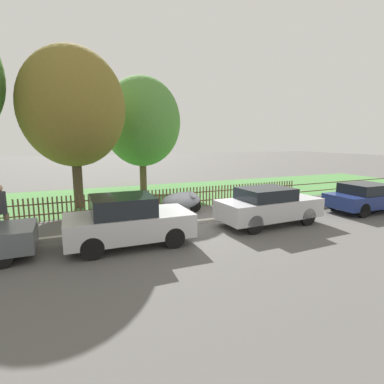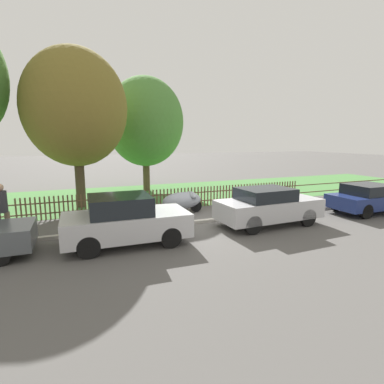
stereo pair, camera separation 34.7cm
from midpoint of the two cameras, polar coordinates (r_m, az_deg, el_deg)
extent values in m
plane|color=#565451|center=(11.88, 3.13, -5.97)|extent=(120.00, 120.00, 0.00)
cube|color=#B2ADA3|center=(11.95, 2.93, -5.58)|extent=(40.33, 0.20, 0.12)
cube|color=#477F3D|center=(18.17, -5.99, -0.45)|extent=(40.33, 8.00, 0.01)
cube|color=brown|center=(14.40, -1.69, -2.02)|extent=(40.33, 0.03, 0.05)
cube|color=brown|center=(14.32, -1.69, -0.33)|extent=(40.33, 0.03, 0.05)
cube|color=brown|center=(13.65, -29.89, -3.08)|extent=(0.06, 0.03, 0.98)
cube|color=brown|center=(13.63, -29.16, -3.04)|extent=(0.06, 0.03, 0.98)
cube|color=brown|center=(13.60, -28.44, -3.00)|extent=(0.06, 0.03, 0.98)
cube|color=brown|center=(13.58, -27.71, -2.96)|extent=(0.06, 0.03, 0.98)
cube|color=brown|center=(13.57, -26.98, -2.92)|extent=(0.06, 0.03, 0.98)
cube|color=brown|center=(13.55, -26.25, -2.87)|extent=(0.06, 0.03, 0.98)
cube|color=brown|center=(13.54, -25.52, -2.83)|extent=(0.06, 0.03, 0.98)
cube|color=brown|center=(13.52, -24.78, -2.78)|extent=(0.06, 0.03, 0.98)
cube|color=brown|center=(13.51, -24.05, -2.74)|extent=(0.06, 0.03, 0.98)
cube|color=brown|center=(13.51, -23.31, -2.69)|extent=(0.06, 0.03, 0.98)
cube|color=brown|center=(13.50, -22.58, -2.65)|extent=(0.06, 0.03, 0.98)
cube|color=brown|center=(13.50, -21.84, -2.60)|extent=(0.06, 0.03, 0.98)
cube|color=brown|center=(13.50, -21.10, -2.56)|extent=(0.06, 0.03, 0.98)
cube|color=brown|center=(13.50, -20.36, -2.51)|extent=(0.06, 0.03, 0.98)
cube|color=brown|center=(13.50, -19.63, -2.46)|extent=(0.06, 0.03, 0.98)
cube|color=brown|center=(13.51, -18.89, -2.41)|extent=(0.06, 0.03, 0.98)
cube|color=brown|center=(13.52, -18.16, -2.36)|extent=(0.06, 0.03, 0.98)
cube|color=brown|center=(13.53, -17.42, -2.32)|extent=(0.06, 0.03, 0.98)
cube|color=brown|center=(13.54, -16.69, -2.27)|extent=(0.06, 0.03, 0.98)
cube|color=brown|center=(13.56, -15.96, -2.22)|extent=(0.06, 0.03, 0.98)
cube|color=brown|center=(13.57, -15.23, -2.17)|extent=(0.06, 0.03, 0.98)
cube|color=brown|center=(13.59, -14.50, -2.12)|extent=(0.06, 0.03, 0.98)
cube|color=brown|center=(13.62, -13.78, -2.07)|extent=(0.06, 0.03, 0.98)
cube|color=brown|center=(13.64, -13.05, -2.02)|extent=(0.06, 0.03, 0.98)
cube|color=brown|center=(13.67, -12.33, -1.97)|extent=(0.06, 0.03, 0.98)
cube|color=brown|center=(13.69, -11.62, -1.92)|extent=(0.06, 0.03, 0.98)
cube|color=brown|center=(13.72, -10.90, -1.87)|extent=(0.06, 0.03, 0.98)
cube|color=brown|center=(13.76, -10.19, -1.82)|extent=(0.06, 0.03, 0.98)
cube|color=brown|center=(13.79, -9.48, -1.77)|extent=(0.06, 0.03, 0.98)
cube|color=brown|center=(13.83, -8.78, -1.72)|extent=(0.06, 0.03, 0.98)
cube|color=brown|center=(13.87, -8.08, -1.67)|extent=(0.06, 0.03, 0.98)
cube|color=brown|center=(13.91, -7.38, -1.62)|extent=(0.06, 0.03, 0.98)
cube|color=brown|center=(13.95, -6.69, -1.57)|extent=(0.06, 0.03, 0.98)
cube|color=brown|center=(14.00, -6.01, -1.52)|extent=(0.06, 0.03, 0.98)
cube|color=brown|center=(14.04, -5.32, -1.47)|extent=(0.06, 0.03, 0.98)
cube|color=brown|center=(14.09, -4.64, -1.42)|extent=(0.06, 0.03, 0.98)
cube|color=brown|center=(14.14, -3.97, -1.37)|extent=(0.06, 0.03, 0.98)
cube|color=brown|center=(14.19, -3.30, -1.32)|extent=(0.06, 0.03, 0.98)
cube|color=brown|center=(14.25, -2.64, -1.27)|extent=(0.06, 0.03, 0.98)
cube|color=brown|center=(14.31, -1.98, -1.22)|extent=(0.06, 0.03, 0.98)
cube|color=brown|center=(14.36, -1.33, -1.17)|extent=(0.06, 0.03, 0.98)
cube|color=brown|center=(14.43, -0.68, -1.12)|extent=(0.06, 0.03, 0.98)
cube|color=brown|center=(14.49, -0.04, -1.07)|extent=(0.06, 0.03, 0.98)
cube|color=brown|center=(14.55, 0.60, -1.03)|extent=(0.06, 0.03, 0.98)
cube|color=brown|center=(14.62, 1.23, -0.98)|extent=(0.06, 0.03, 0.98)
cube|color=brown|center=(14.68, 1.85, -0.93)|extent=(0.06, 0.03, 0.98)
cube|color=brown|center=(14.75, 2.47, -0.88)|extent=(0.06, 0.03, 0.98)
cube|color=brown|center=(14.83, 3.08, -0.84)|extent=(0.06, 0.03, 0.98)
cube|color=brown|center=(14.90, 3.69, -0.79)|extent=(0.06, 0.03, 0.98)
cube|color=brown|center=(14.97, 4.29, -0.74)|extent=(0.06, 0.03, 0.98)
cube|color=brown|center=(15.05, 4.89, -0.70)|extent=(0.06, 0.03, 0.98)
cube|color=brown|center=(15.13, 5.47, -0.65)|extent=(0.06, 0.03, 0.98)
cube|color=brown|center=(15.21, 6.06, -0.61)|extent=(0.06, 0.03, 0.98)
cube|color=brown|center=(15.29, 6.63, -0.56)|extent=(0.06, 0.03, 0.98)
cube|color=brown|center=(15.37, 7.21, -0.52)|extent=(0.06, 0.03, 0.98)
cube|color=brown|center=(15.45, 7.77, -0.48)|extent=(0.06, 0.03, 0.98)
cube|color=brown|center=(15.54, 8.33, -0.43)|extent=(0.06, 0.03, 0.98)
cube|color=brown|center=(15.62, 8.88, -0.39)|extent=(0.06, 0.03, 0.98)
cube|color=brown|center=(15.71, 9.43, -0.35)|extent=(0.06, 0.03, 0.98)
cube|color=brown|center=(15.80, 9.97, -0.31)|extent=(0.06, 0.03, 0.98)
cube|color=brown|center=(15.89, 10.50, -0.26)|extent=(0.06, 0.03, 0.98)
cube|color=brown|center=(15.99, 11.03, -0.22)|extent=(0.06, 0.03, 0.98)
cube|color=brown|center=(16.08, 11.55, -0.18)|extent=(0.06, 0.03, 0.98)
cube|color=brown|center=(16.18, 12.06, -0.14)|extent=(0.06, 0.03, 0.98)
cube|color=brown|center=(16.27, 12.57, -0.10)|extent=(0.06, 0.03, 0.98)
cube|color=brown|center=(16.37, 13.08, -0.06)|extent=(0.06, 0.03, 0.98)
cube|color=brown|center=(16.47, 13.57, -0.03)|extent=(0.06, 0.03, 0.98)
cube|color=brown|center=(16.57, 14.07, 0.01)|extent=(0.06, 0.03, 0.98)
cube|color=brown|center=(16.67, 14.55, 0.05)|extent=(0.06, 0.03, 0.98)
cube|color=brown|center=(16.77, 15.03, 0.09)|extent=(0.06, 0.03, 0.98)
cube|color=brown|center=(16.88, 15.50, 0.12)|extent=(0.06, 0.03, 0.98)
cube|color=brown|center=(16.98, 15.97, 0.16)|extent=(0.06, 0.03, 0.98)
cube|color=brown|center=(17.09, 16.43, 0.20)|extent=(0.06, 0.03, 0.98)
cube|color=brown|center=(17.19, 16.89, 0.23)|extent=(0.06, 0.03, 0.98)
cube|color=brown|center=(17.30, 17.34, 0.27)|extent=(0.06, 0.03, 0.98)
cube|color=brown|center=(17.41, 17.79, 0.30)|extent=(0.06, 0.03, 0.98)
cube|color=brown|center=(17.52, 18.23, 0.34)|extent=(0.06, 0.03, 0.98)
cube|color=brown|center=(17.63, 18.66, 0.37)|extent=(0.06, 0.03, 0.98)
cube|color=brown|center=(17.75, 19.09, 0.40)|extent=(0.06, 0.03, 0.98)
cube|color=brown|center=(17.86, 19.51, 0.44)|extent=(0.06, 0.03, 0.98)
cylinder|color=black|center=(10.68, -30.75, -7.49)|extent=(0.61, 0.14, 0.61)
cube|color=#BCBCC1|center=(9.60, -11.30, -6.07)|extent=(3.84, 1.91, 0.72)
cube|color=black|center=(9.42, -12.57, -2.38)|extent=(1.86, 1.69, 0.57)
cylinder|color=black|center=(10.73, -5.75, -5.96)|extent=(0.64, 0.15, 0.64)
cylinder|color=black|center=(9.16, -2.92, -8.71)|extent=(0.64, 0.15, 0.64)
cylinder|color=black|center=(10.40, -18.52, -6.95)|extent=(0.64, 0.15, 0.64)
cylinder|color=black|center=(8.77, -18.01, -10.05)|extent=(0.64, 0.15, 0.64)
cube|color=#BCBCC1|center=(11.90, 15.23, -3.08)|extent=(4.10, 1.84, 0.71)
cube|color=black|center=(11.66, 14.59, -0.39)|extent=(2.00, 1.59, 0.45)
cylinder|color=black|center=(13.34, 17.26, -3.15)|extent=(0.68, 0.17, 0.68)
cylinder|color=black|center=(12.26, 22.02, -4.56)|extent=(0.68, 0.17, 0.68)
cylinder|color=black|center=(11.86, 8.08, -4.39)|extent=(0.68, 0.17, 0.68)
cylinder|color=black|center=(10.64, 12.52, -6.20)|extent=(0.68, 0.17, 0.68)
cube|color=navy|center=(15.80, 31.38, -1.37)|extent=(3.80, 1.73, 0.58)
cube|color=black|center=(15.57, 31.13, 0.44)|extent=(1.83, 1.55, 0.45)
cylinder|color=black|center=(17.23, 31.62, -1.40)|extent=(0.63, 0.14, 0.63)
cylinder|color=black|center=(15.44, 26.34, -2.10)|extent=(0.63, 0.14, 0.63)
cylinder|color=black|center=(14.46, 30.92, -3.23)|extent=(0.63, 0.14, 0.63)
cylinder|color=black|center=(13.64, 1.50, -2.74)|extent=(0.53, 0.13, 0.53)
cylinder|color=black|center=(13.10, -3.94, -3.29)|extent=(0.53, 0.13, 0.53)
ellipsoid|color=gray|center=(13.29, -1.17, -1.65)|extent=(1.86, 0.82, 0.76)
ellipsoid|color=gray|center=(13.42, 0.52, -0.64)|extent=(0.47, 0.93, 0.35)
cylinder|color=#473828|center=(15.38, -20.00, 3.20)|extent=(0.44, 0.44, 3.23)
ellipsoid|color=olive|center=(15.36, -20.70, 14.79)|extent=(4.73, 4.73, 5.44)
cylinder|color=brown|center=(19.57, -8.20, 4.43)|extent=(0.43, 0.43, 2.85)
ellipsoid|color=#4C8438|center=(19.52, -8.42, 13.09)|extent=(4.83, 4.83, 5.55)
cylinder|color=#7F6B51|center=(11.68, -30.90, -5.40)|extent=(0.17, 0.17, 0.89)
cylinder|color=#333338|center=(11.53, -31.89, -1.59)|extent=(0.40, 0.40, 0.71)
camera|label=1|loc=(0.17, -89.20, 0.14)|focal=28.00mm
camera|label=2|loc=(0.17, 90.80, -0.14)|focal=28.00mm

